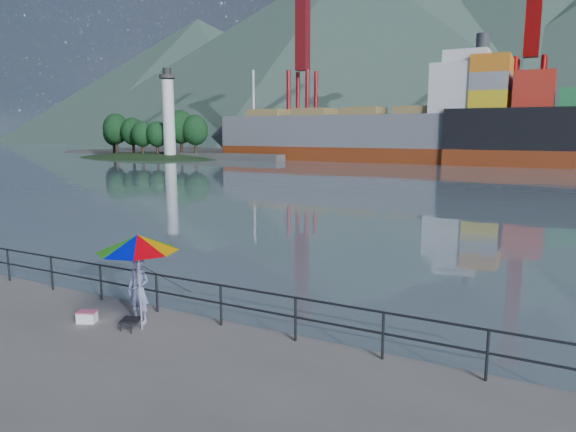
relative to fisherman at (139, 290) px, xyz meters
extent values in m
cube|color=slate|center=(-1.15, 129.08, -0.83)|extent=(500.00, 280.00, 0.00)
cube|color=#514F4C|center=(8.85, 92.08, -0.83)|extent=(200.00, 40.00, 0.40)
cylinder|color=#2D3033|center=(-1.15, 0.78, 0.17)|extent=(22.00, 0.05, 0.05)
cylinder|color=#2D3033|center=(-1.15, 0.78, -0.28)|extent=(22.00, 0.05, 0.05)
cube|color=#2D3033|center=(-1.15, 0.78, -0.33)|extent=(22.00, 0.06, 1.00)
cone|color=#385147|center=(-141.15, 189.08, 26.67)|extent=(228.80, 228.80, 55.00)
cone|color=#385147|center=(-71.15, 199.08, 36.67)|extent=(312.00, 312.00, 75.00)
cone|color=#385147|center=(-1.15, 204.08, 33.17)|extent=(282.88, 282.88, 68.00)
ellipsoid|color=#263F1E|center=(-56.15, 61.08, -0.83)|extent=(48.00, 26.40, 8.40)
cylinder|color=white|center=(-50.15, 60.08, 5.67)|extent=(2.00, 2.00, 13.00)
cylinder|color=#2D2D2D|center=(-50.15, 60.08, 13.17)|extent=(1.80, 1.80, 2.00)
cube|color=#267F3F|center=(8.85, 91.08, 1.77)|extent=(6.00, 2.40, 5.20)
cube|color=orange|center=(8.85, 94.08, 0.47)|extent=(6.00, 2.40, 2.60)
imported|color=navy|center=(0.00, 0.00, 0.00)|extent=(0.63, 0.43, 1.66)
cylinder|color=white|center=(0.34, -0.31, 0.21)|extent=(0.04, 0.04, 2.09)
cone|color=green|center=(0.34, -0.31, 1.26)|extent=(2.09, 2.09, 0.39)
cube|color=black|center=(0.15, -0.46, -0.59)|extent=(0.55, 0.55, 0.05)
cube|color=#2D3033|center=(0.15, -0.46, -0.72)|extent=(0.35, 0.35, 0.22)
cube|color=white|center=(-1.17, -0.58, -0.71)|extent=(0.52, 0.45, 0.25)
cylinder|color=black|center=(-0.04, 0.93, -0.83)|extent=(0.41, 1.73, 1.24)
cube|color=maroon|center=(-19.16, 70.14, -0.08)|extent=(48.22, 8.35, 2.50)
cube|color=slate|center=(-19.16, 70.14, 3.67)|extent=(48.22, 8.35, 5.00)
cube|color=silver|center=(-3.73, 70.14, 9.67)|extent=(9.00, 7.01, 7.00)
camera|label=1|loc=(8.72, -8.89, 3.81)|focal=32.00mm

